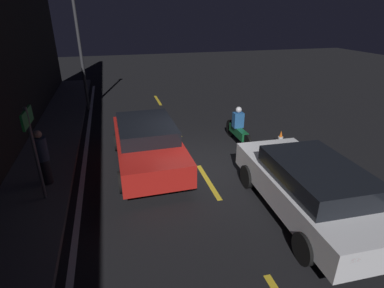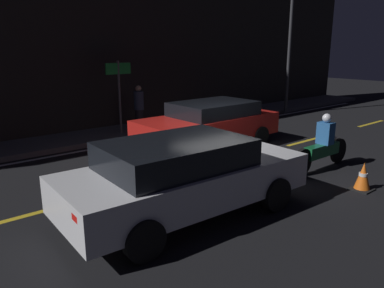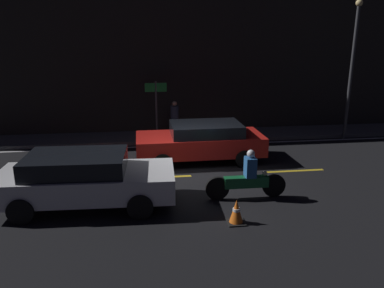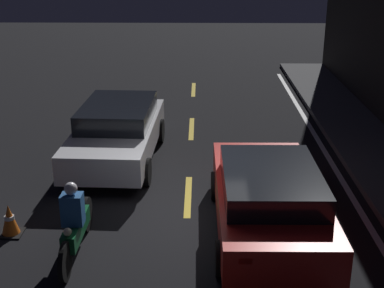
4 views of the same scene
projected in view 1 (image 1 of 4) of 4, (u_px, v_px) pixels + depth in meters
name	position (u px, v px, depth m)	size (l,w,h in m)	color
ground_plane	(198.00, 166.00, 9.55)	(56.00, 56.00, 0.00)	black
raised_curb	(38.00, 184.00, 8.38)	(28.00, 1.85, 0.15)	#4C4C4F
lane_dash_c	(208.00, 181.00, 8.66)	(2.00, 0.14, 0.01)	gold
lane_dash_d	(175.00, 128.00, 12.63)	(2.00, 0.14, 0.01)	gold
lane_dash_e	(158.00, 100.00, 16.60)	(2.00, 0.14, 0.01)	gold
lane_solid_kerb	(82.00, 181.00, 8.70)	(25.20, 0.14, 0.01)	silver
sedan_white	(310.00, 186.00, 6.97)	(4.63, 2.12, 1.42)	silver
taxi_red	(147.00, 143.00, 9.37)	(4.51, 2.04, 1.37)	red
motorcycle	(239.00, 129.00, 10.90)	(2.26, 0.36, 1.40)	black
traffic_cone_near	(280.00, 139.00, 10.80)	(0.43, 0.43, 0.61)	black
pedestrian	(43.00, 157.00, 7.98)	(0.34, 0.34, 1.55)	black
shop_sign	(31.00, 137.00, 6.95)	(0.90, 0.08, 2.40)	#4C4C51
street_lamp	(79.00, 42.00, 13.75)	(0.28, 0.28, 5.76)	#333338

